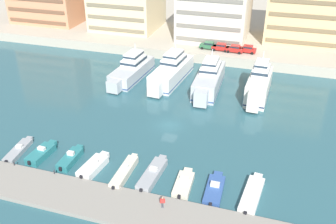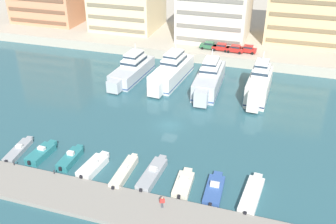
% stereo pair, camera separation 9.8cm
% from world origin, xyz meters
% --- Properties ---
extents(ground_plane, '(400.00, 400.00, 0.00)m').
position_xyz_m(ground_plane, '(0.00, 0.00, 0.00)').
color(ground_plane, '#2D5B66').
extents(quay_promenade, '(180.00, 70.00, 2.37)m').
position_xyz_m(quay_promenade, '(0.00, 64.37, 1.18)').
color(quay_promenade, '#BCB29E').
rests_on(quay_promenade, ground).
extents(pier_dock, '(120.00, 6.25, 0.59)m').
position_xyz_m(pier_dock, '(0.00, -20.89, 0.29)').
color(pier_dock, gray).
rests_on(pier_dock, ground).
extents(yacht_silver_far_left, '(5.60, 17.23, 7.21)m').
position_xyz_m(yacht_silver_far_left, '(-13.73, 16.80, 1.94)').
color(yacht_silver_far_left, silver).
rests_on(yacht_silver_far_left, ground).
extents(yacht_white_left, '(6.05, 18.44, 7.79)m').
position_xyz_m(yacht_white_left, '(-5.15, 18.05, 2.22)').
color(yacht_white_left, white).
rests_on(yacht_white_left, ground).
extents(yacht_silver_mid_left, '(4.93, 17.58, 7.80)m').
position_xyz_m(yacht_silver_mid_left, '(3.36, 16.26, 2.25)').
color(yacht_silver_mid_left, silver).
rests_on(yacht_silver_mid_left, ground).
extents(yacht_ivory_center_left, '(4.39, 14.90, 8.85)m').
position_xyz_m(yacht_ivory_center_left, '(13.32, 15.61, 2.71)').
color(yacht_ivory_center_left, silver).
rests_on(yacht_ivory_center_left, ground).
extents(motorboat_grey_far_left, '(2.32, 6.99, 1.10)m').
position_xyz_m(motorboat_grey_far_left, '(-19.66, -14.40, 0.37)').
color(motorboat_grey_far_left, '#9EA3A8').
rests_on(motorboat_grey_far_left, ground).
extents(motorboat_teal_left, '(2.39, 6.11, 1.54)m').
position_xyz_m(motorboat_teal_left, '(-15.67, -14.25, 0.56)').
color(motorboat_teal_left, teal).
rests_on(motorboat_teal_left, ground).
extents(motorboat_teal_mid_left, '(1.84, 6.09, 1.59)m').
position_xyz_m(motorboat_teal_mid_left, '(-10.85, -14.08, 0.55)').
color(motorboat_teal_mid_left, teal).
rests_on(motorboat_teal_mid_left, ground).
extents(motorboat_white_center_left, '(2.77, 6.44, 1.53)m').
position_xyz_m(motorboat_white_center_left, '(-6.75, -14.78, 0.55)').
color(motorboat_white_center_left, white).
rests_on(motorboat_white_center_left, ground).
extents(motorboat_cream_center, '(1.55, 7.91, 1.44)m').
position_xyz_m(motorboat_cream_center, '(-2.00, -14.67, 0.55)').
color(motorboat_cream_center, beige).
rests_on(motorboat_cream_center, ground).
extents(motorboat_grey_center_right, '(2.35, 8.19, 1.46)m').
position_xyz_m(motorboat_grey_center_right, '(1.89, -13.95, 0.55)').
color(motorboat_grey_center_right, '#9EA3A8').
rests_on(motorboat_grey_center_right, ground).
extents(motorboat_cream_mid_right, '(2.40, 6.16, 1.41)m').
position_xyz_m(motorboat_cream_mid_right, '(6.53, -14.55, 0.47)').
color(motorboat_cream_mid_right, beige).
rests_on(motorboat_cream_mid_right, ground).
extents(motorboat_blue_right, '(2.37, 6.90, 1.32)m').
position_xyz_m(motorboat_blue_right, '(10.65, -14.28, 0.39)').
color(motorboat_blue_right, '#33569E').
rests_on(motorboat_blue_right, ground).
extents(motorboat_white_far_right, '(2.79, 8.30, 0.92)m').
position_xyz_m(motorboat_white_far_right, '(15.49, -13.94, 0.46)').
color(motorboat_white_far_right, white).
rests_on(motorboat_white_far_right, ground).
extents(car_green_far_left, '(4.20, 2.13, 1.80)m').
position_xyz_m(car_green_far_left, '(-0.38, 33.40, 3.34)').
color(car_green_far_left, '#2D6642').
rests_on(car_green_far_left, quay_promenade).
extents(car_red_left, '(4.17, 2.06, 1.80)m').
position_xyz_m(car_red_left, '(2.62, 33.17, 3.34)').
color(car_red_left, red).
rests_on(car_red_left, quay_promenade).
extents(car_red_mid_left, '(4.19, 2.11, 1.80)m').
position_xyz_m(car_red_mid_left, '(6.03, 32.88, 3.34)').
color(car_red_mid_left, red).
rests_on(car_red_mid_left, quay_promenade).
extents(car_red_center_left, '(4.21, 2.15, 1.80)m').
position_xyz_m(car_red_center_left, '(8.91, 33.60, 3.34)').
color(car_red_center_left, red).
rests_on(car_red_center_left, quay_promenade).
extents(apartment_block_mid_left, '(17.47, 17.33, 18.60)m').
position_xyz_m(apartment_block_mid_left, '(-1.10, 43.42, 10.72)').
color(apartment_block_mid_left, silver).
rests_on(apartment_block_mid_left, quay_promenade).
extents(apartment_block_center_left, '(18.22, 13.57, 21.68)m').
position_xyz_m(apartment_block_center_left, '(20.72, 46.69, 12.27)').
color(apartment_block_center_left, '#E0BC84').
rests_on(apartment_block_center_left, quay_promenade).
extents(pedestrian_near_edge, '(0.61, 0.38, 1.68)m').
position_xyz_m(pedestrian_near_edge, '(5.25, -19.82, 1.58)').
color(pedestrian_near_edge, '#4C515B').
rests_on(pedestrian_near_edge, pier_dock).
extents(bollard_west, '(0.20, 0.20, 0.61)m').
position_xyz_m(bollard_west, '(-17.63, -18.02, 0.92)').
color(bollard_west, '#2D2D33').
rests_on(bollard_west, pier_dock).
extents(bollard_west_mid, '(0.20, 0.20, 0.61)m').
position_xyz_m(bollard_west_mid, '(-11.09, -18.02, 0.92)').
color(bollard_west_mid, '#2D2D33').
rests_on(bollard_west_mid, pier_dock).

